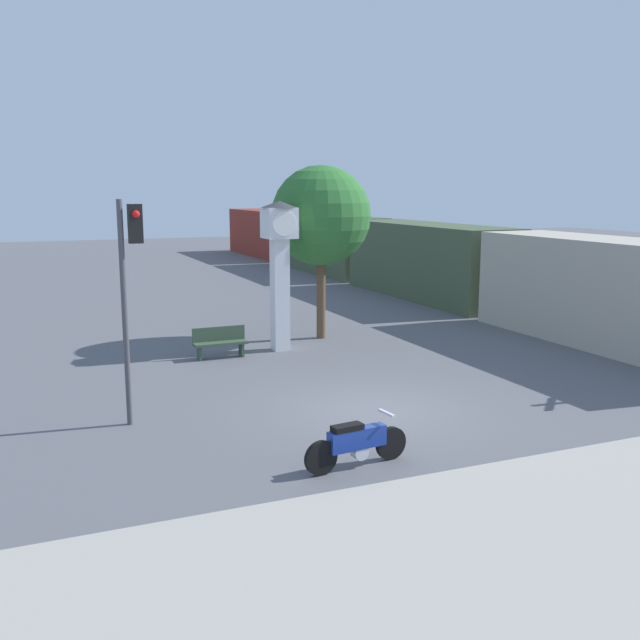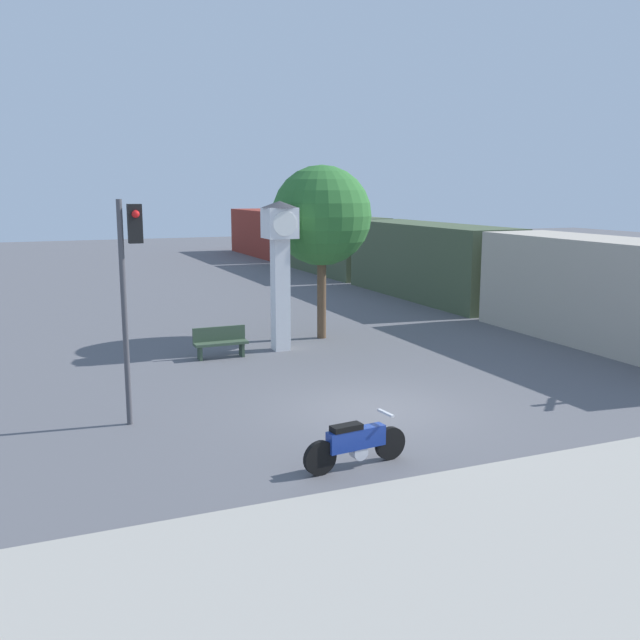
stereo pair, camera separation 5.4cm
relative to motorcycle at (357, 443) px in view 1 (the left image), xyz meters
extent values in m
plane|color=#56565B|center=(1.87, 2.92, -0.45)|extent=(120.00, 120.00, 0.00)
cube|color=#9E998E|center=(1.87, -4.00, -0.40)|extent=(36.00, 6.00, 0.10)
cylinder|color=black|center=(0.75, 0.09, -0.14)|extent=(0.63, 0.18, 0.62)
cylinder|color=black|center=(-0.74, -0.09, -0.14)|extent=(0.63, 0.18, 0.62)
cube|color=navy|center=(0.01, 0.00, 0.09)|extent=(1.16, 0.37, 0.37)
cube|color=black|center=(-0.20, -0.02, 0.33)|extent=(0.61, 0.31, 0.10)
cylinder|color=silver|center=(0.06, 0.01, -0.17)|extent=(0.31, 0.24, 0.29)
cube|color=silver|center=(0.64, 0.08, 0.47)|extent=(0.12, 0.46, 0.04)
cube|color=white|center=(1.98, 9.56, 1.29)|extent=(0.49, 0.49, 3.48)
cube|color=white|center=(1.98, 9.56, 3.50)|extent=(0.93, 0.93, 0.93)
cylinder|color=white|center=(1.98, 9.09, 3.50)|extent=(0.74, 0.02, 0.74)
cone|color=#333338|center=(1.98, 9.56, 4.06)|extent=(1.11, 1.11, 0.20)
cube|color=#ADA393|center=(12.00, 5.83, 1.25)|extent=(2.80, 10.87, 3.40)
cube|color=#425138|center=(12.00, 17.31, 1.25)|extent=(2.80, 10.87, 3.40)
cube|color=#425138|center=(12.00, 28.78, 1.25)|extent=(2.80, 10.87, 3.40)
cube|color=maroon|center=(12.00, 40.26, 1.25)|extent=(2.80, 10.87, 3.40)
cylinder|color=#47474C|center=(-3.43, 4.04, 1.93)|extent=(0.12, 0.12, 4.76)
cube|color=black|center=(-3.13, 4.04, 3.81)|extent=(0.28, 0.24, 0.80)
sphere|color=red|center=(-3.13, 3.89, 4.01)|extent=(0.16, 0.16, 0.16)
cylinder|color=brown|center=(3.86, 10.74, 0.94)|extent=(0.30, 0.30, 2.79)
sphere|color=#2D6B2D|center=(3.86, 10.74, 3.65)|extent=(3.28, 3.28, 3.28)
cube|color=#384C38|center=(-0.04, 9.20, 0.00)|extent=(1.60, 0.44, 0.08)
cube|color=#384C38|center=(-0.04, 9.39, 0.25)|extent=(1.60, 0.06, 0.44)
cube|color=#384C38|center=(-0.68, 9.20, -0.25)|extent=(0.08, 0.35, 0.41)
cube|color=#384C38|center=(0.60, 9.20, -0.25)|extent=(0.08, 0.35, 0.41)
camera|label=1|loc=(-5.37, -10.99, 4.51)|focal=40.00mm
camera|label=2|loc=(-5.32, -11.02, 4.51)|focal=40.00mm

